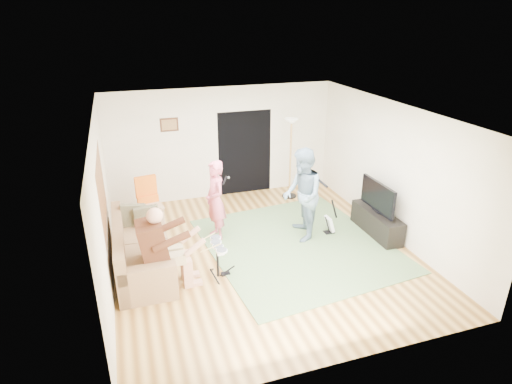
% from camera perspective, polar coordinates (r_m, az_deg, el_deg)
% --- Properties ---
extents(floor, '(6.00, 6.00, 0.00)m').
position_cam_1_polar(floor, '(8.33, 0.86, -8.01)').
color(floor, brown).
rests_on(floor, ground).
extents(walls, '(5.50, 6.00, 2.70)m').
position_cam_1_polar(walls, '(7.73, 0.92, 0.62)').
color(walls, silver).
rests_on(walls, floor).
extents(ceiling, '(6.00, 6.00, 0.00)m').
position_cam_1_polar(ceiling, '(7.33, 0.99, 10.45)').
color(ceiling, white).
rests_on(ceiling, walls).
extents(window_blinds, '(0.00, 2.05, 2.05)m').
position_cam_1_polar(window_blinds, '(7.49, -19.89, 0.10)').
color(window_blinds, brown).
rests_on(window_blinds, walls).
extents(doorway, '(2.10, 0.00, 2.10)m').
position_cam_1_polar(doorway, '(10.67, -1.50, 5.24)').
color(doorway, black).
rests_on(doorway, walls).
extents(picture_frame, '(0.42, 0.03, 0.32)m').
position_cam_1_polar(picture_frame, '(10.10, -11.50, 8.79)').
color(picture_frame, '#3F2314').
rests_on(picture_frame, walls).
extents(area_rug, '(3.72, 4.04, 0.02)m').
position_cam_1_polar(area_rug, '(8.61, 5.53, -6.98)').
color(area_rug, '#547446').
rests_on(area_rug, floor).
extents(sofa, '(0.92, 2.24, 0.91)m').
position_cam_1_polar(sofa, '(7.95, -15.49, -8.05)').
color(sofa, '#906C48').
rests_on(sofa, floor).
extents(drummer, '(0.94, 0.53, 1.45)m').
position_cam_1_polar(drummer, '(7.27, -11.88, -8.35)').
color(drummer, '#4C2615').
rests_on(drummer, sofa).
extents(drum_kit, '(0.36, 0.65, 0.66)m').
position_cam_1_polar(drum_kit, '(7.52, -5.13, -9.24)').
color(drum_kit, black).
rests_on(drum_kit, floor).
extents(singer, '(0.47, 0.65, 1.64)m').
position_cam_1_polar(singer, '(8.52, -5.43, -1.15)').
color(singer, '#D35B74').
rests_on(singer, floor).
extents(microphone, '(0.06, 0.06, 0.24)m').
position_cam_1_polar(microphone, '(8.41, -4.20, 1.55)').
color(microphone, black).
rests_on(microphone, singer).
extents(guitarist, '(0.89, 1.04, 1.88)m').
position_cam_1_polar(guitarist, '(8.49, 6.18, -0.40)').
color(guitarist, slate).
rests_on(guitarist, floor).
extents(guitar_held, '(0.13, 0.60, 0.26)m').
position_cam_1_polar(guitar_held, '(8.44, 7.52, 1.88)').
color(guitar_held, silver).
rests_on(guitar_held, guitarist).
extents(guitar_spare, '(0.27, 0.24, 0.76)m').
position_cam_1_polar(guitar_spare, '(9.04, 9.81, -4.18)').
color(guitar_spare, black).
rests_on(guitar_spare, floor).
extents(torchiere_lamp, '(0.35, 0.35, 1.98)m').
position_cam_1_polar(torchiere_lamp, '(10.33, 4.67, 6.35)').
color(torchiere_lamp, black).
rests_on(torchiere_lamp, floor).
extents(dining_chair, '(0.55, 0.57, 1.11)m').
position_cam_1_polar(dining_chair, '(9.37, -13.87, -2.33)').
color(dining_chair, tan).
rests_on(dining_chair, floor).
extents(tv_cabinet, '(0.40, 1.40, 0.50)m').
position_cam_1_polar(tv_cabinet, '(9.22, 15.79, -3.95)').
color(tv_cabinet, black).
rests_on(tv_cabinet, floor).
extents(television, '(0.06, 1.11, 0.60)m').
position_cam_1_polar(television, '(8.95, 15.93, -0.56)').
color(television, black).
rests_on(television, tv_cabinet).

